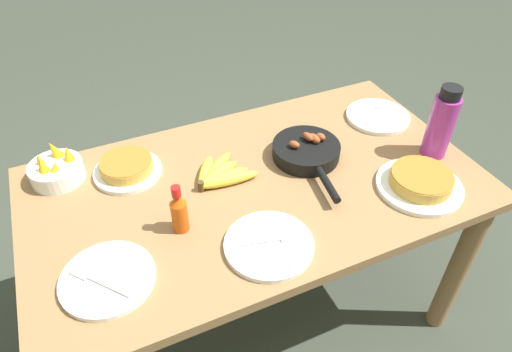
{
  "coord_description": "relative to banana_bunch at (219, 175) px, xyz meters",
  "views": [
    {
      "loc": [
        -0.44,
        -0.98,
        1.67
      ],
      "look_at": [
        0.0,
        0.0,
        0.75
      ],
      "focal_mm": 32.0,
      "sensor_mm": 36.0,
      "label": 1
    }
  ],
  "objects": [
    {
      "name": "ground_plane",
      "position": [
        0.1,
        -0.07,
        -0.73
      ],
      "size": [
        14.0,
        14.0,
        0.0
      ],
      "primitive_type": "plane",
      "color": "#383D33"
    },
    {
      "name": "dining_table",
      "position": [
        0.1,
        -0.07,
        -0.13
      ],
      "size": [
        1.42,
        0.8,
        0.72
      ],
      "color": "olive",
      "rests_on": "ground_plane"
    },
    {
      "name": "banana_bunch",
      "position": [
        0.0,
        0.0,
        0.0
      ],
      "size": [
        0.21,
        0.17,
        0.04
      ],
      "color": "yellow",
      "rests_on": "dining_table"
    },
    {
      "name": "skillet",
      "position": [
        0.31,
        -0.02,
        0.01
      ],
      "size": [
        0.23,
        0.38,
        0.08
      ],
      "rotation": [
        0.0,
        0.0,
        4.56
      ],
      "color": "black",
      "rests_on": "dining_table"
    },
    {
      "name": "frittata_plate_center",
      "position": [
        -0.26,
        0.15,
        0.0
      ],
      "size": [
        0.22,
        0.22,
        0.05
      ],
      "color": "white",
      "rests_on": "dining_table"
    },
    {
      "name": "frittata_plate_side",
      "position": [
        0.55,
        -0.3,
        0.01
      ],
      "size": [
        0.27,
        0.27,
        0.06
      ],
      "color": "white",
      "rests_on": "dining_table"
    },
    {
      "name": "empty_plate_near_front",
      "position": [
        -0.4,
        -0.25,
        -0.01
      ],
      "size": [
        0.24,
        0.24,
        0.02
      ],
      "color": "white",
      "rests_on": "dining_table"
    },
    {
      "name": "empty_plate_far_left",
      "position": [
        0.02,
        -0.32,
        -0.01
      ],
      "size": [
        0.25,
        0.25,
        0.02
      ],
      "color": "white",
      "rests_on": "dining_table"
    },
    {
      "name": "empty_plate_far_right",
      "position": [
        0.67,
        0.08,
        -0.01
      ],
      "size": [
        0.24,
        0.24,
        0.02
      ],
      "color": "white",
      "rests_on": "dining_table"
    },
    {
      "name": "fruit_bowl_mango",
      "position": [
        -0.46,
        0.22,
        0.02
      ],
      "size": [
        0.17,
        0.17,
        0.12
      ],
      "color": "white",
      "rests_on": "dining_table"
    },
    {
      "name": "water_bottle",
      "position": [
        0.71,
        -0.17,
        0.1
      ],
      "size": [
        0.08,
        0.08,
        0.25
      ],
      "color": "#992D89",
      "rests_on": "dining_table"
    },
    {
      "name": "hot_sauce_bottle",
      "position": [
        -0.17,
        -0.15,
        0.05
      ],
      "size": [
        0.05,
        0.05,
        0.16
      ],
      "color": "#C64C0F",
      "rests_on": "dining_table"
    }
  ]
}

